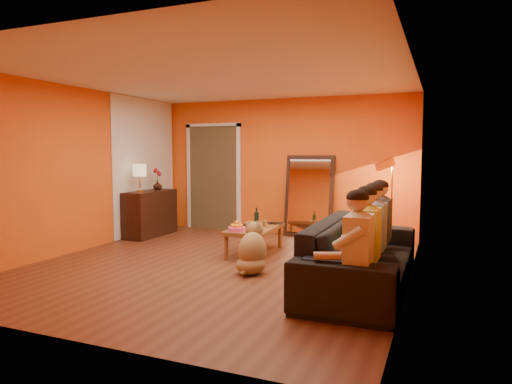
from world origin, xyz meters
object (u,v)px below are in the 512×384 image
at_px(dog, 252,247).
at_px(coffee_table, 255,240).
at_px(table_lamp, 140,178).
at_px(sofa, 362,254).
at_px(sideboard, 150,213).
at_px(wine_bottle, 257,218).
at_px(mirror_frame, 309,196).
at_px(floor_lamp, 392,205).
at_px(person_far_left, 359,254).
at_px(person_mid_left, 367,243).
at_px(person_mid_right, 375,234).
at_px(vase, 158,185).
at_px(person_far_right, 381,227).
at_px(tumbler, 265,223).
at_px(laptop, 273,224).

bearing_deg(dog, coffee_table, 120.50).
relative_size(table_lamp, sofa, 0.19).
distance_m(sideboard, wine_bottle, 2.58).
height_order(mirror_frame, table_lamp, mirror_frame).
distance_m(floor_lamp, wine_bottle, 2.21).
xyz_separation_m(person_far_left, person_mid_left, (0.00, 0.55, 0.00)).
relative_size(coffee_table, person_mid_left, 1.00).
xyz_separation_m(sideboard, coffee_table, (2.42, -0.68, -0.21)).
bearing_deg(table_lamp, mirror_frame, 26.32).
height_order(sideboard, person_mid_right, person_mid_right).
bearing_deg(coffee_table, vase, 155.60).
height_order(dog, person_far_right, person_far_right).
distance_m(person_mid_left, tumbler, 2.50).
relative_size(dog, vase, 3.85).
bearing_deg(dog, vase, 154.44).
xyz_separation_m(sideboard, table_lamp, (0.00, -0.30, 0.68)).
bearing_deg(coffee_table, mirror_frame, 74.53).
xyz_separation_m(sofa, vase, (-4.24, 2.05, 0.55)).
bearing_deg(tumbler, wine_bottle, -112.38).
bearing_deg(table_lamp, person_mid_right, -17.81).
bearing_deg(table_lamp, coffee_table, -8.83).
height_order(person_far_right, wine_bottle, person_far_right).
xyz_separation_m(person_far_left, vase, (-4.37, 3.05, 0.33)).
xyz_separation_m(coffee_table, laptop, (0.18, 0.35, 0.22)).
xyz_separation_m(table_lamp, person_mid_right, (4.37, -1.40, -0.49)).
xyz_separation_m(sideboard, person_far_left, (4.37, -2.80, 0.18)).
bearing_deg(wine_bottle, coffee_table, 135.00).
relative_size(dog, person_mid_right, 0.56).
height_order(coffee_table, vase, vase).
xyz_separation_m(sideboard, laptop, (2.60, -0.33, 0.01)).
bearing_deg(wine_bottle, sideboard, 163.61).
height_order(floor_lamp, person_mid_right, floor_lamp).
relative_size(sideboard, sofa, 0.45).
bearing_deg(tumbler, sideboard, 167.65).
xyz_separation_m(person_mid_left, vase, (-4.37, 2.50, 0.33)).
xyz_separation_m(floor_lamp, tumbler, (-1.80, -1.00, -0.26)).
relative_size(mirror_frame, laptop, 4.60).
xyz_separation_m(dog, tumbler, (-0.29, 1.19, 0.12)).
bearing_deg(coffee_table, dog, -72.59).
xyz_separation_m(table_lamp, person_far_left, (4.37, -2.50, -0.49)).
height_order(floor_lamp, laptop, floor_lamp).
distance_m(mirror_frame, table_lamp, 3.13).
height_order(person_mid_right, wine_bottle, person_mid_right).
bearing_deg(person_far_right, mirror_frame, 125.27).
distance_m(tumbler, vase, 2.70).
bearing_deg(person_far_left, laptop, 125.59).
bearing_deg(sofa, floor_lamp, -2.54).
distance_m(floor_lamp, person_far_right, 1.60).
bearing_deg(dog, mirror_frame, 100.30).
relative_size(table_lamp, floor_lamp, 0.35).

